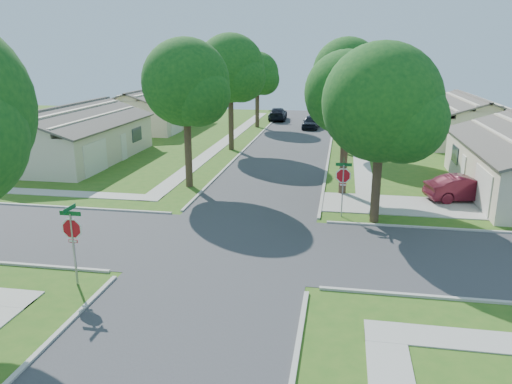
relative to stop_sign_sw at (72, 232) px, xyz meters
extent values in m
plane|color=#2F5C19|center=(4.70, 4.70, -2.03)|extent=(100.00, 100.00, 0.00)
cube|color=#333335|center=(4.70, 4.70, -2.03)|extent=(7.00, 100.00, 0.02)
cube|color=#9E9B91|center=(10.80, 30.70, -2.01)|extent=(1.20, 40.00, 0.04)
cube|color=#9E9B91|center=(-1.40, 30.70, -2.01)|extent=(1.20, 40.00, 0.04)
cube|color=#9E9B91|center=(12.60, 11.80, -2.01)|extent=(8.80, 3.60, 0.05)
cube|color=gray|center=(0.00, 0.00, -0.68)|extent=(0.06, 0.06, 2.70)
cylinder|color=white|center=(0.00, 0.00, 0.12)|extent=(1.05, 0.02, 1.05)
cylinder|color=#B40C19|center=(0.00, 0.00, 0.12)|extent=(0.90, 0.03, 0.90)
cube|color=#B40C19|center=(0.00, 0.00, -0.35)|extent=(0.34, 0.03, 0.12)
cube|color=white|center=(0.00, 0.00, -0.35)|extent=(0.30, 0.03, 0.08)
cube|color=#0C5426|center=(0.00, 0.00, 0.69)|extent=(0.80, 0.02, 0.16)
cube|color=#0C5426|center=(0.00, 0.00, 0.87)|extent=(0.02, 0.80, 0.16)
cube|color=gray|center=(9.40, 9.40, -0.68)|extent=(0.06, 0.06, 2.70)
cylinder|color=white|center=(9.40, 9.40, 0.12)|extent=(1.05, 0.02, 1.05)
cylinder|color=#B40C19|center=(9.40, 9.40, 0.12)|extent=(0.90, 0.03, 0.90)
cube|color=#B40C19|center=(9.40, 9.40, -0.35)|extent=(0.34, 0.03, 0.12)
cube|color=white|center=(9.40, 9.40, -0.35)|extent=(0.30, 0.03, 0.08)
cube|color=#0C5426|center=(9.40, 9.40, 0.69)|extent=(0.80, 0.02, 0.16)
cube|color=#0C5426|center=(9.40, 9.40, 0.87)|extent=(0.02, 0.80, 0.16)
cylinder|color=#38281C|center=(9.40, 13.70, -0.05)|extent=(0.44, 0.44, 3.95)
sphere|color=#114515|center=(9.40, 13.70, 3.85)|extent=(4.80, 4.80, 4.80)
sphere|color=#114515|center=(10.24, 13.22, 3.25)|extent=(3.46, 3.46, 3.46)
sphere|color=#114515|center=(8.68, 14.30, 3.37)|extent=(3.26, 3.26, 3.26)
cylinder|color=#38281C|center=(9.40, 25.70, 0.12)|extent=(0.44, 0.44, 4.30)
sphere|color=#114515|center=(9.40, 25.70, 4.48)|extent=(5.40, 5.40, 5.40)
sphere|color=#114515|center=(10.35, 25.16, 3.81)|extent=(3.89, 3.89, 3.89)
sphere|color=#114515|center=(8.59, 26.38, 3.94)|extent=(3.67, 3.67, 3.67)
cylinder|color=#38281C|center=(9.40, 38.70, 0.07)|extent=(0.44, 0.44, 4.20)
sphere|color=#114515|center=(9.40, 38.70, 4.19)|extent=(5.00, 5.00, 5.00)
sphere|color=#114515|center=(10.28, 38.20, 3.57)|extent=(3.60, 3.60, 3.60)
sphere|color=#114515|center=(8.65, 39.33, 3.69)|extent=(3.40, 3.40, 3.40)
cylinder|color=#38281C|center=(0.00, 13.70, 0.09)|extent=(0.44, 0.44, 4.25)
sphere|color=#114515|center=(0.00, 13.70, 4.34)|extent=(5.20, 5.20, 5.20)
sphere|color=#114515|center=(0.91, 13.18, 3.69)|extent=(3.74, 3.74, 3.74)
sphere|color=#114515|center=(-0.78, 14.35, 3.82)|extent=(3.54, 3.54, 3.54)
cylinder|color=#38281C|center=(0.00, 25.70, 0.19)|extent=(0.44, 0.44, 4.44)
sphere|color=#114515|center=(0.00, 25.70, 4.73)|extent=(5.60, 5.60, 5.60)
sphere|color=#114515|center=(0.98, 25.14, 4.03)|extent=(4.03, 4.03, 4.03)
sphere|color=#114515|center=(-0.84, 26.40, 4.17)|extent=(3.81, 3.81, 3.81)
cylinder|color=#38281C|center=(0.00, 38.70, -0.08)|extent=(0.44, 0.44, 3.90)
sphere|color=#114515|center=(0.00, 38.70, 3.70)|extent=(4.60, 4.60, 4.60)
sphere|color=#114515|center=(0.80, 38.24, 3.13)|extent=(3.31, 3.31, 3.31)
sphere|color=#114515|center=(-0.69, 39.28, 3.24)|extent=(3.13, 3.13, 3.13)
cylinder|color=#38281C|center=(11.00, 8.90, -0.26)|extent=(0.44, 0.44, 3.54)
sphere|color=#114515|center=(11.00, 8.90, 3.83)|extent=(5.60, 5.60, 5.60)
sphere|color=#114515|center=(11.98, 8.34, 3.13)|extent=(4.03, 4.03, 4.03)
sphere|color=#114515|center=(10.16, 9.60, 3.27)|extent=(3.81, 3.81, 3.81)
cube|color=#4E4842|center=(18.70, 15.70, 1.42)|extent=(4.42, 13.60, 1.56)
cube|color=silver|center=(16.67, 11.80, -0.93)|extent=(0.06, 3.20, 2.20)
cube|color=silver|center=(16.67, 16.35, -1.03)|extent=(0.06, 0.90, 2.00)
cube|color=#1E2633|center=(16.67, 18.95, -0.48)|extent=(0.06, 1.80, 1.10)
cube|color=beige|center=(20.70, 33.70, -0.63)|extent=(8.00, 13.00, 2.80)
cube|color=#4E4842|center=(22.70, 33.70, 1.42)|extent=(4.42, 13.60, 1.56)
cube|color=#4E4842|center=(18.70, 33.70, 1.42)|extent=(4.42, 13.60, 1.56)
cube|color=silver|center=(16.67, 29.80, -0.93)|extent=(0.06, 3.20, 2.20)
cube|color=silver|center=(16.67, 34.35, -1.03)|extent=(0.06, 0.90, 2.00)
cube|color=#1E2633|center=(16.67, 36.95, -0.48)|extent=(0.06, 1.80, 1.10)
cube|color=beige|center=(-11.30, 19.70, -0.63)|extent=(8.00, 13.00, 2.80)
cube|color=#4E4842|center=(-9.30, 19.70, 1.42)|extent=(4.42, 13.60, 1.56)
cube|color=#4E4842|center=(-13.30, 19.70, 1.42)|extent=(4.42, 13.60, 1.56)
cube|color=silver|center=(-7.27, 15.80, -0.93)|extent=(0.06, 3.20, 2.20)
cube|color=silver|center=(-7.27, 20.35, -1.03)|extent=(0.06, 0.90, 2.00)
cube|color=#1E2633|center=(-7.27, 22.95, -0.48)|extent=(0.06, 1.80, 1.10)
cube|color=beige|center=(-11.30, 36.70, -0.63)|extent=(8.00, 13.00, 2.80)
cube|color=#4E4842|center=(-9.30, 36.70, 1.42)|extent=(4.42, 13.60, 1.56)
cube|color=#4E4842|center=(-13.30, 36.70, 1.42)|extent=(4.42, 13.60, 1.56)
cube|color=silver|center=(-7.27, 32.80, -0.93)|extent=(0.06, 3.20, 2.20)
cube|color=silver|center=(-7.27, 37.35, -1.03)|extent=(0.06, 0.90, 2.00)
cube|color=#1E2633|center=(-7.27, 39.95, -0.48)|extent=(0.06, 1.80, 1.10)
imported|color=#4C0F1B|center=(16.20, 13.40, -1.31)|extent=(4.59, 2.57, 1.43)
imported|color=black|center=(5.90, 38.62, -1.33)|extent=(1.93, 4.21, 1.40)
imported|color=black|center=(1.50, 44.62, -1.29)|extent=(2.38, 5.22, 1.48)
camera|label=1|loc=(9.24, -15.17, 6.21)|focal=35.00mm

